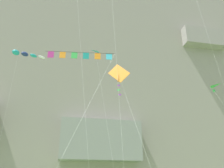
# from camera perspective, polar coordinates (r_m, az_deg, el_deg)

# --- Properties ---
(cliff_face) EXTENTS (180.00, 31.52, 76.22)m
(cliff_face) POSITION_cam_1_polar(r_m,az_deg,el_deg) (72.37, -4.11, 7.06)
(cliff_face) COLOR gray
(cliff_face) RESTS_ON ground
(kite_delta_far_left) EXTENTS (4.15, 6.61, 15.58)m
(kite_delta_far_left) POSITION_cam_1_polar(r_m,az_deg,el_deg) (39.86, 22.13, -1.49)
(kite_delta_far_left) COLOR green
(kite_delta_far_left) RESTS_ON ground
(kite_banner_mid_left) EXTENTS (6.03, 3.60, 12.64)m
(kite_banner_mid_left) POSITION_cam_1_polar(r_m,az_deg,el_deg) (21.54, -7.44, 6.02)
(kite_banner_mid_left) COLOR black
(kite_banner_mid_left) RESTS_ON ground
(kite_diamond_upper_right) EXTENTS (3.26, 4.97, 13.63)m
(kite_diamond_upper_right) POSITION_cam_1_polar(r_m,az_deg,el_deg) (24.94, 1.72, 2.08)
(kite_diamond_upper_right) COLOR orange
(kite_diamond_upper_right) RESTS_ON ground
(kite_delta_far_right) EXTENTS (2.87, 3.81, 19.31)m
(kite_delta_far_right) POSITION_cam_1_polar(r_m,az_deg,el_deg) (34.15, -3.17, 5.56)
(kite_delta_far_right) COLOR teal
(kite_delta_far_right) RESTS_ON ground
(kite_windsock_mid_right) EXTENTS (5.06, 4.26, 21.73)m
(kite_windsock_mid_right) POSITION_cam_1_polar(r_m,az_deg,el_deg) (41.32, -19.69, 6.54)
(kite_windsock_mid_right) COLOR teal
(kite_windsock_mid_right) RESTS_ON ground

